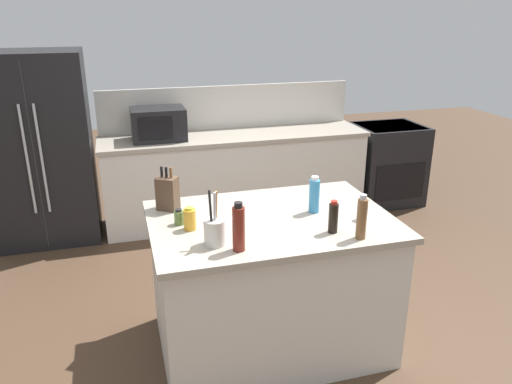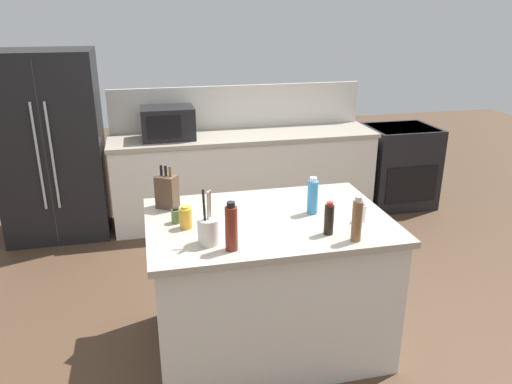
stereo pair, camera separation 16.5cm
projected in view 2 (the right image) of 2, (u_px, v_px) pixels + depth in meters
The scene contains 16 objects.
ground_plane at pixel (267, 342), 3.47m from camera, with size 14.00×14.00×0.00m, color #473323.
back_counter_run at pixel (245, 176), 5.38m from camera, with size 2.79×0.66×0.94m.
wall_backsplash at pixel (238, 107), 5.42m from camera, with size 2.75×0.03×0.46m, color beige.
kitchen_island at pixel (268, 283), 3.31m from camera, with size 1.53×1.05×0.94m.
refrigerator at pixel (52, 146), 4.87m from camera, with size 0.96×0.75×1.82m.
range_oven at pixel (398, 166), 5.76m from camera, with size 0.76×0.65×0.92m.
microwave at pixel (168, 123), 5.00m from camera, with size 0.52×0.39×0.32m.
knife_block at pixel (167, 191), 3.28m from camera, with size 0.16×0.15×0.29m.
utensil_crock at pixel (208, 230), 2.79m from camera, with size 0.12×0.12×0.32m.
dish_soap_bottle at pixel (313, 196), 3.19m from camera, with size 0.07×0.07×0.24m.
vinegar_bottle at pixel (231, 228), 2.70m from camera, with size 0.07×0.07×0.28m.
honey_jar at pixel (186, 218), 2.99m from camera, with size 0.07×0.07×0.14m.
pepper_grinder at pixel (357, 220), 2.81m from camera, with size 0.06×0.06×0.27m.
salt_shaker at pixel (362, 213), 3.09m from camera, with size 0.05×0.05×0.12m.
spice_jar_oregano at pixel (176, 216), 3.07m from camera, with size 0.06×0.06×0.10m.
soy_sauce_bottle at pixel (329, 219), 2.90m from camera, with size 0.06×0.06×0.20m.
Camera 2 is at (-0.72, -2.80, 2.20)m, focal length 35.00 mm.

